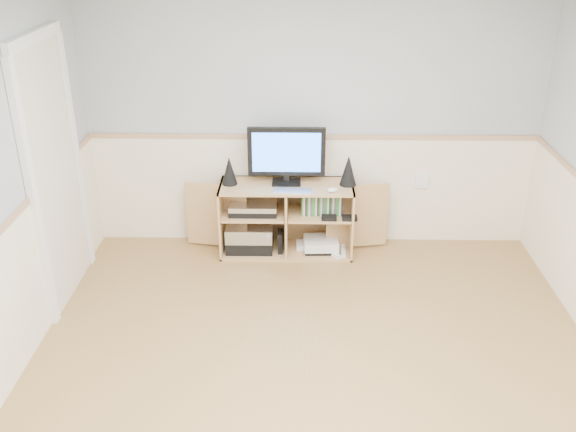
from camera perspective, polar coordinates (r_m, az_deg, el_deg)
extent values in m
cube|color=#A9824B|center=(4.27, 2.52, -16.06)|extent=(4.00, 4.50, 0.02)
cube|color=#ADB7BC|center=(5.69, 2.26, 9.35)|extent=(4.00, 0.02, 2.50)
cube|color=#F3E4C7|center=(5.92, 2.14, 2.31)|extent=(4.00, 0.01, 1.00)
cube|color=tan|center=(5.73, 2.22, 7.07)|extent=(4.00, 0.02, 0.04)
cube|color=beige|center=(5.20, -20.00, 3.33)|extent=(0.03, 0.82, 2.00)
cube|color=tan|center=(5.91, -0.14, -2.98)|extent=(1.18, 0.44, 0.02)
cube|color=tan|center=(5.64, -0.14, 2.66)|extent=(1.18, 0.44, 0.02)
cube|color=tan|center=(5.81, -5.88, -0.18)|extent=(0.02, 0.44, 0.65)
cube|color=tan|center=(5.79, 5.62, -0.27)|extent=(0.02, 0.44, 0.65)
cube|color=tan|center=(5.96, -0.10, 0.65)|extent=(1.18, 0.02, 0.65)
cube|color=tan|center=(5.77, -0.14, -0.23)|extent=(0.02, 0.42, 0.61)
cube|color=tan|center=(5.76, -3.08, 0.29)|extent=(0.56, 0.40, 0.02)
cube|color=tan|center=(5.75, 2.81, 0.25)|extent=(0.56, 0.40, 0.02)
cube|color=tan|center=(5.87, -6.38, 0.07)|extent=(0.57, 0.12, 0.61)
cube|color=tan|center=(5.85, 6.15, -0.03)|extent=(0.57, 0.12, 0.61)
cube|color=black|center=(5.68, -0.13, 3.04)|extent=(0.25, 0.18, 0.02)
cube|color=black|center=(5.66, -0.13, 3.42)|extent=(0.05, 0.04, 0.06)
cube|color=black|center=(5.58, -0.14, 5.76)|extent=(0.67, 0.05, 0.43)
cube|color=#2F75FB|center=(5.55, -0.14, 5.66)|extent=(0.59, 0.01, 0.35)
cone|color=black|center=(5.64, -5.24, 4.04)|extent=(0.14, 0.14, 0.25)
cone|color=black|center=(5.62, 5.38, 4.06)|extent=(0.15, 0.15, 0.27)
cube|color=white|center=(5.51, 0.40, 2.25)|extent=(0.33, 0.15, 0.01)
ellipsoid|color=white|center=(5.51, 3.99, 2.33)|extent=(0.11, 0.10, 0.04)
cube|color=black|center=(5.90, -3.40, -2.39)|extent=(0.42, 0.31, 0.11)
cube|color=silver|center=(5.84, -3.43, -1.35)|extent=(0.42, 0.31, 0.13)
cube|color=black|center=(5.74, -3.09, 0.61)|extent=(0.42, 0.29, 0.05)
cube|color=silver|center=(5.73, -3.10, 1.04)|extent=(0.42, 0.29, 0.05)
cube|color=black|center=(5.82, -0.69, -2.25)|extent=(0.04, 0.14, 0.20)
cube|color=white|center=(5.92, 1.76, -2.58)|extent=(0.22, 0.17, 0.05)
cube|color=black|center=(5.89, 2.94, -2.88)|extent=(0.31, 0.25, 0.03)
cube|color=white|center=(5.86, 2.95, -2.41)|extent=(0.32, 0.27, 0.08)
cube|color=white|center=(5.83, 4.93, -3.26)|extent=(0.04, 0.14, 0.03)
cube|color=white|center=(5.97, 4.64, -2.53)|extent=(0.09, 0.15, 0.03)
cube|color=#3F8C3F|center=(5.69, 3.04, 1.12)|extent=(0.36, 0.14, 0.19)
cube|color=white|center=(5.98, 11.80, 3.03)|extent=(0.12, 0.03, 0.12)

